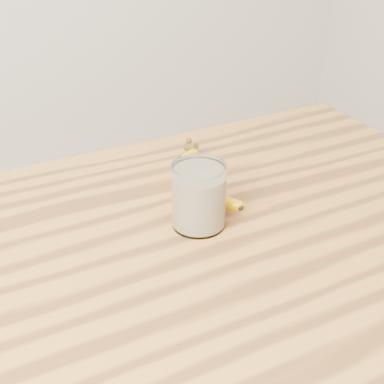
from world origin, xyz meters
name	(u,v)px	position (x,y,z in m)	size (l,w,h in m)	color
table	(178,325)	(0.00, 0.00, 0.77)	(1.20, 0.80, 0.90)	#A26B2C
smoothie_glass	(199,197)	(0.07, 0.07, 0.95)	(0.09, 0.09, 0.11)	white
banana	(186,182)	(0.10, 0.17, 0.92)	(0.11, 0.31, 0.04)	#E29D00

